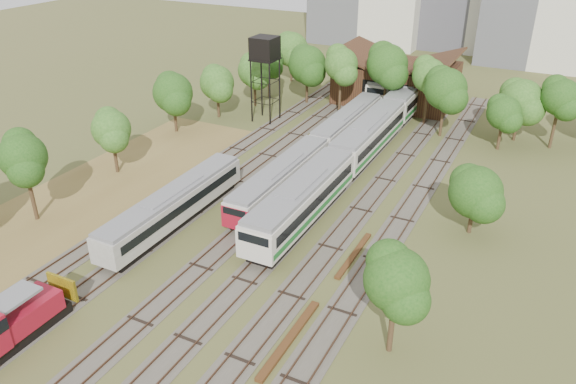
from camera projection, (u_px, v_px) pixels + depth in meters
The scene contains 15 objects.
ground at pixel (132, 361), 35.26m from camera, with size 240.00×240.00×0.00m, color #475123.
dry_grass_patch at pixel (33, 234), 48.84m from camera, with size 14.00×60.00×0.04m, color brown.
tracks at pixel (297, 195), 55.32m from camera, with size 24.60×80.00×0.19m.
railcar_red_set at pixel (318, 149), 61.29m from camera, with size 2.69×34.58×3.32m.
railcar_green_set at pixel (369, 137), 63.55m from camera, with size 3.22×52.08×3.99m.
railcar_rear at pixel (394, 82), 82.70m from camera, with size 3.28×16.08×4.07m.
shunter_locomotive at pixel (4, 326), 35.70m from camera, with size 2.66×8.10×3.48m.
old_grey_coach at pixel (174, 205), 49.69m from camera, with size 2.68×18.00×3.30m.
water_tower at pixel (265, 50), 70.42m from camera, with size 3.15×3.15×10.91m.
rail_pile_near at pixel (290, 339), 36.88m from camera, with size 0.55×8.31×0.28m, color #563318.
rail_pile_far at pixel (354, 255), 45.70m from camera, with size 0.45×7.19×0.23m, color #563318.
maintenance_shed at pixel (397, 82), 80.27m from camera, with size 16.45×11.55×7.58m.
tree_band_left at pixel (150, 107), 62.61m from camera, with size 8.14×74.32×8.54m.
tree_band_far at pixel (421, 81), 70.50m from camera, with size 48.80×9.59×9.60m.
tree_band_right at pixel (469, 183), 47.56m from camera, with size 5.99×41.76×7.55m.
Camera 1 is at (20.76, -19.13, 25.62)m, focal length 35.00 mm.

